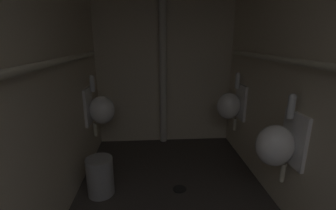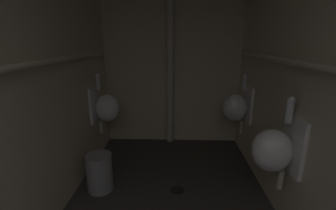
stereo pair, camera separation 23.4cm
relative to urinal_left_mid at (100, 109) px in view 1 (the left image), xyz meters
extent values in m
cube|color=beige|center=(-0.18, -1.09, 0.52)|extent=(0.06, 3.44, 2.40)
cube|color=beige|center=(1.79, -1.09, 0.52)|extent=(0.06, 3.44, 2.40)
cube|color=beige|center=(0.81, 0.60, 0.52)|extent=(2.03, 0.06, 2.40)
ellipsoid|color=white|center=(0.02, 0.00, -0.01)|extent=(0.30, 0.26, 0.34)
cube|color=white|center=(-0.13, 0.00, 0.04)|extent=(0.03, 0.30, 0.44)
cylinder|color=silver|center=(-0.07, 0.00, 0.30)|extent=(0.06, 0.06, 0.16)
sphere|color=silver|center=(-0.07, 0.00, 0.38)|extent=(0.06, 0.06, 0.06)
cylinder|color=beige|center=(-0.08, 0.00, -0.26)|extent=(0.04, 0.04, 0.16)
ellipsoid|color=white|center=(1.59, -1.08, -0.01)|extent=(0.30, 0.26, 0.34)
cube|color=white|center=(1.75, -1.08, 0.04)|extent=(0.03, 0.30, 0.44)
cylinder|color=silver|center=(1.68, -1.08, 0.30)|extent=(0.06, 0.06, 0.16)
sphere|color=silver|center=(1.68, -1.08, 0.38)|extent=(0.06, 0.06, 0.06)
cylinder|color=beige|center=(1.69, -1.08, -0.26)|extent=(0.04, 0.04, 0.16)
ellipsoid|color=white|center=(1.59, 0.07, -0.01)|extent=(0.30, 0.26, 0.34)
cube|color=white|center=(1.75, 0.07, 0.04)|extent=(0.03, 0.30, 0.44)
cylinder|color=silver|center=(1.68, 0.07, 0.30)|extent=(0.06, 0.06, 0.16)
sphere|color=silver|center=(1.68, 0.07, 0.38)|extent=(0.06, 0.06, 0.06)
cylinder|color=beige|center=(1.69, 0.07, -0.26)|extent=(0.04, 0.04, 0.16)
cylinder|color=beige|center=(-0.09, -1.12, 0.64)|extent=(0.05, 2.64, 0.05)
sphere|color=beige|center=(-0.09, 0.20, 0.64)|extent=(0.06, 0.06, 0.06)
cylinder|color=beige|center=(1.70, -1.09, 0.64)|extent=(0.05, 2.70, 0.05)
sphere|color=beige|center=(1.70, 0.27, 0.64)|extent=(0.06, 0.06, 0.06)
cylinder|color=beige|center=(0.78, 0.49, 0.52)|extent=(0.10, 0.10, 2.35)
cylinder|color=black|center=(0.89, -0.66, -0.67)|extent=(0.14, 0.14, 0.01)
cylinder|color=gray|center=(0.10, -0.67, -0.49)|extent=(0.26, 0.26, 0.38)
camera|label=1|loc=(0.62, -2.71, 0.80)|focal=24.83mm
camera|label=2|loc=(0.86, -2.71, 0.80)|focal=24.83mm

